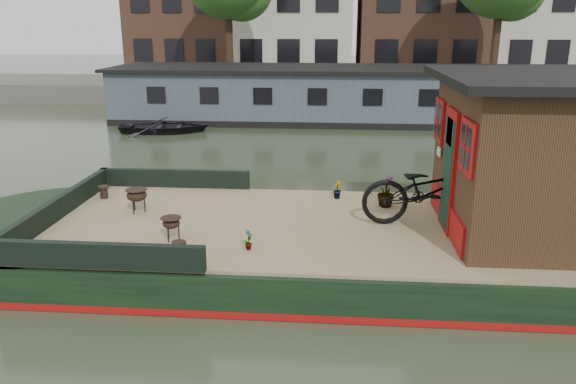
# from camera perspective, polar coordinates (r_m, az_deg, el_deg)

# --- Properties ---
(ground) EXTENTS (120.00, 120.00, 0.00)m
(ground) POSITION_cam_1_polar(r_m,az_deg,el_deg) (9.46, 12.72, -7.19)
(ground) COLOR #29311F
(ground) RESTS_ON ground
(houseboat_hull) EXTENTS (14.01, 4.02, 0.60)m
(houseboat_hull) POSITION_cam_1_polar(r_m,az_deg,el_deg) (9.26, 4.61, -5.52)
(houseboat_hull) COLOR black
(houseboat_hull) RESTS_ON ground
(houseboat_deck) EXTENTS (11.80, 3.80, 0.05)m
(houseboat_deck) POSITION_cam_1_polar(r_m,az_deg,el_deg) (9.23, 12.97, -3.64)
(houseboat_deck) COLOR #97885D
(houseboat_deck) RESTS_ON houseboat_hull
(bow_bulwark) EXTENTS (3.00, 4.00, 0.35)m
(bow_bulwark) POSITION_cam_1_polar(r_m,az_deg,el_deg) (9.79, -17.74, -1.59)
(bow_bulwark) COLOR black
(bow_bulwark) RESTS_ON houseboat_deck
(cabin) EXTENTS (4.00, 3.50, 2.42)m
(cabin) POSITION_cam_1_polar(r_m,az_deg,el_deg) (9.47, 26.71, 3.39)
(cabin) COLOR black
(cabin) RESTS_ON houseboat_deck
(bicycle) EXTENTS (2.23, 0.91, 1.15)m
(bicycle) POSITION_cam_1_polar(r_m,az_deg,el_deg) (9.24, 14.29, 0.21)
(bicycle) COLOR black
(bicycle) RESTS_ON houseboat_deck
(potted_plant_b) EXTENTS (0.17, 0.20, 0.33)m
(potted_plant_b) POSITION_cam_1_polar(r_m,az_deg,el_deg) (10.44, 5.01, 0.25)
(potted_plant_b) COLOR brown
(potted_plant_b) RESTS_ON houseboat_deck
(potted_plant_d) EXTENTS (0.36, 0.36, 0.54)m
(potted_plant_d) POSITION_cam_1_polar(r_m,az_deg,el_deg) (10.07, 9.92, 0.04)
(potted_plant_d) COLOR maroon
(potted_plant_d) RESTS_ON houseboat_deck
(potted_plant_e) EXTENTS (0.13, 0.18, 0.32)m
(potted_plant_e) POSITION_cam_1_polar(r_m,az_deg,el_deg) (8.09, -4.04, -4.80)
(potted_plant_e) COLOR #9C532D
(potted_plant_e) RESTS_ON houseboat_deck
(brazier_front) EXTENTS (0.43, 0.43, 0.36)m
(brazier_front) POSITION_cam_1_polar(r_m,az_deg,el_deg) (8.60, -11.75, -3.66)
(brazier_front) COLOR black
(brazier_front) RESTS_ON houseboat_deck
(brazier_rear) EXTENTS (0.49, 0.49, 0.41)m
(brazier_rear) POSITION_cam_1_polar(r_m,az_deg,el_deg) (9.96, -15.08, -0.85)
(brazier_rear) COLOR black
(brazier_rear) RESTS_ON houseboat_deck
(bollard_port) EXTENTS (0.21, 0.21, 0.24)m
(bollard_port) POSITION_cam_1_polar(r_m,az_deg,el_deg) (10.96, -18.20, -0.01)
(bollard_port) COLOR black
(bollard_port) RESTS_ON houseboat_deck
(bollard_stbd) EXTENTS (0.20, 0.20, 0.22)m
(bollard_stbd) POSITION_cam_1_polar(r_m,az_deg,el_deg) (8.00, -10.99, -5.70)
(bollard_stbd) COLOR black
(bollard_stbd) RESTS_ON houseboat_deck
(dinghy) EXTENTS (3.36, 2.58, 0.65)m
(dinghy) POSITION_cam_1_polar(r_m,az_deg,el_deg) (20.73, -12.44, 6.85)
(dinghy) COLOR black
(dinghy) RESTS_ON ground
(far_houseboat) EXTENTS (20.40, 4.40, 2.11)m
(far_houseboat) POSITION_cam_1_polar(r_m,az_deg,el_deg) (22.78, 8.27, 9.59)
(far_houseboat) COLOR #46505D
(far_houseboat) RESTS_ON ground
(quay) EXTENTS (60.00, 6.00, 0.90)m
(quay) POSITION_cam_1_polar(r_m,az_deg,el_deg) (29.29, 7.52, 10.18)
(quay) COLOR #47443F
(quay) RESTS_ON ground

